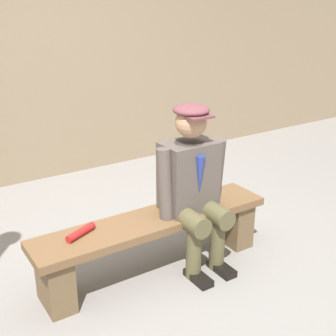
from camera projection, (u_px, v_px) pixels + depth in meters
ground_plane at (155, 269)px, 3.30m from camera, size 30.00×30.00×0.00m
bench at (154, 235)px, 3.20m from camera, size 1.77×0.37×0.43m
seated_man at (193, 183)px, 3.17m from camera, size 0.55×0.54×1.21m
rolled_magazine at (81, 232)px, 2.90m from camera, size 0.23×0.14×0.05m
stadium_wall at (42, 92)px, 4.78m from camera, size 12.00×0.24×1.87m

